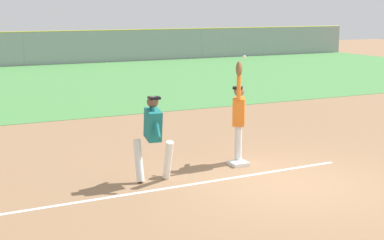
{
  "coord_description": "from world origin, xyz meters",
  "views": [
    {
      "loc": [
        -6.7,
        -9.23,
        3.43
      ],
      "look_at": [
        -1.16,
        1.9,
        1.05
      ],
      "focal_mm": 55.48,
      "sensor_mm": 36.0,
      "label": 1
    }
  ],
  "objects_px": {
    "first_base": "(238,163)",
    "baseball": "(244,57)",
    "fielder": "(239,113)",
    "runner": "(153,132)",
    "parked_car_tan": "(179,45)",
    "parked_car_blue": "(98,49)"
  },
  "relations": [
    {
      "from": "first_base",
      "to": "parked_car_tan",
      "type": "relative_size",
      "value": 0.08
    },
    {
      "from": "parked_car_tan",
      "to": "runner",
      "type": "bearing_deg",
      "value": -109.29
    },
    {
      "from": "runner",
      "to": "parked_car_blue",
      "type": "bearing_deg",
      "value": 81.81
    },
    {
      "from": "fielder",
      "to": "parked_car_tan",
      "type": "distance_m",
      "value": 30.4
    },
    {
      "from": "fielder",
      "to": "runner",
      "type": "relative_size",
      "value": 1.33
    },
    {
      "from": "first_base",
      "to": "parked_car_blue",
      "type": "xyz_separation_m",
      "value": [
        5.53,
        27.58,
        0.63
      ]
    },
    {
      "from": "first_base",
      "to": "fielder",
      "type": "height_order",
      "value": "fielder"
    },
    {
      "from": "parked_car_tan",
      "to": "fielder",
      "type": "bearing_deg",
      "value": -105.87
    },
    {
      "from": "first_base",
      "to": "baseball",
      "type": "relative_size",
      "value": 5.14
    },
    {
      "from": "first_base",
      "to": "fielder",
      "type": "xyz_separation_m",
      "value": [
        0.12,
        0.22,
        1.08
      ]
    },
    {
      "from": "baseball",
      "to": "parked_car_tan",
      "type": "bearing_deg",
      "value": 67.53
    },
    {
      "from": "fielder",
      "to": "runner",
      "type": "height_order",
      "value": "fielder"
    },
    {
      "from": "baseball",
      "to": "parked_car_tan",
      "type": "height_order",
      "value": "baseball"
    },
    {
      "from": "baseball",
      "to": "parked_car_blue",
      "type": "relative_size",
      "value": 0.02
    },
    {
      "from": "runner",
      "to": "first_base",
      "type": "bearing_deg",
      "value": 14.39
    },
    {
      "from": "runner",
      "to": "parked_car_blue",
      "type": "height_order",
      "value": "runner"
    },
    {
      "from": "runner",
      "to": "fielder",
      "type": "bearing_deg",
      "value": 19.55
    },
    {
      "from": "baseball",
      "to": "parked_car_tan",
      "type": "relative_size",
      "value": 0.02
    },
    {
      "from": "parked_car_blue",
      "to": "baseball",
      "type": "bearing_deg",
      "value": -103.86
    },
    {
      "from": "baseball",
      "to": "parked_car_blue",
      "type": "distance_m",
      "value": 27.87
    },
    {
      "from": "parked_car_blue",
      "to": "parked_car_tan",
      "type": "relative_size",
      "value": 0.98
    },
    {
      "from": "first_base",
      "to": "baseball",
      "type": "bearing_deg",
      "value": 44.13
    }
  ]
}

